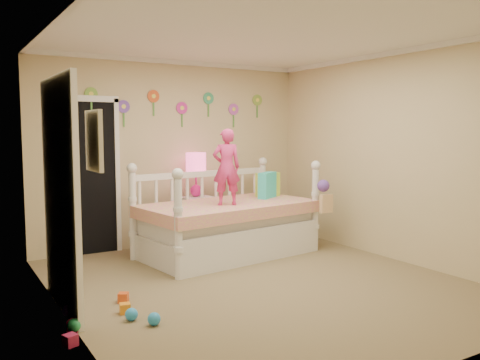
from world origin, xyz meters
TOP-DOWN VIEW (x-y plane):
  - floor at (0.00, 0.00)m, footprint 4.00×4.50m
  - ceiling at (0.00, 0.00)m, footprint 4.00×4.50m
  - back_wall at (0.00, 2.25)m, footprint 4.00×0.01m
  - left_wall at (-2.00, 0.00)m, footprint 0.01×4.50m
  - right_wall at (2.00, 0.00)m, footprint 0.01×4.50m
  - crown_molding at (0.00, 0.00)m, footprint 4.00×4.50m
  - daybed at (0.31, 1.26)m, footprint 2.43×1.52m
  - pillow_turquoise at (1.00, 1.37)m, footprint 0.37×0.29m
  - pillow_lime at (1.10, 1.50)m, footprint 0.37×0.18m
  - child at (0.19, 1.08)m, footprint 0.40×0.33m
  - nightstand at (0.21, 1.98)m, footprint 0.44×0.35m
  - table_lamp at (0.21, 1.98)m, footprint 0.28×0.28m
  - closet_doorway at (-1.25, 2.23)m, footprint 0.90×0.04m
  - flower_decals at (-0.09, 2.24)m, footprint 3.40×0.02m
  - mirror_closet at (-1.96, 0.30)m, footprint 0.07×1.30m
  - wall_picture at (-1.97, -0.90)m, footprint 0.05×0.34m
  - hanging_bag at (1.40, 0.63)m, footprint 0.20×0.16m
  - toy_scatter at (-1.75, -0.11)m, footprint 1.14×1.47m

SIDE VIEW (x-z plane):
  - floor at x=0.00m, z-range -0.01..0.01m
  - toy_scatter at x=-1.75m, z-range 0.00..0.11m
  - nightstand at x=0.21m, z-range 0.00..0.69m
  - daybed at x=0.31m, z-range 0.00..1.24m
  - hanging_bag at x=1.40m, z-range 0.57..0.93m
  - pillow_lime at x=1.10m, z-range 0.69..1.03m
  - pillow_turquoise at x=1.00m, z-range 0.69..1.05m
  - closet_doorway at x=-1.25m, z-range 0.00..2.07m
  - mirror_closet at x=-1.96m, z-range 0.00..2.10m
  - table_lamp at x=0.21m, z-range 0.79..1.41m
  - child at x=0.19m, z-range 0.69..1.64m
  - back_wall at x=0.00m, z-range 0.00..2.60m
  - left_wall at x=-2.00m, z-range 0.00..2.60m
  - right_wall at x=2.00m, z-range 0.00..2.60m
  - wall_picture at x=-1.97m, z-range 1.34..1.76m
  - flower_decals at x=-0.09m, z-range 1.69..2.19m
  - crown_molding at x=0.00m, z-range 2.54..2.60m
  - ceiling at x=0.00m, z-range 2.60..2.60m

